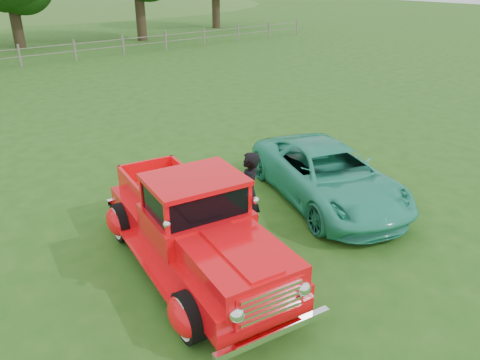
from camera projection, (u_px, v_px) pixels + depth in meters
ground at (236, 284)px, 7.85m from camera, size 140.00×140.00×0.00m
red_pickup at (195, 228)px, 7.96m from camera, size 2.80×5.20×1.78m
teal_sedan at (328, 175)px, 10.44m from camera, size 3.45×4.96×1.26m
man at (249, 194)px, 9.02m from camera, size 0.75×0.65×1.72m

